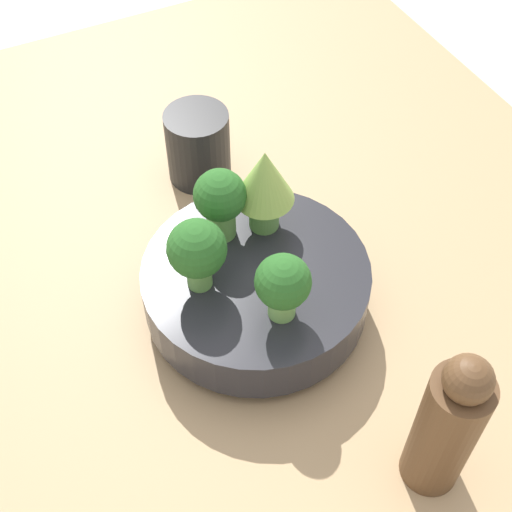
% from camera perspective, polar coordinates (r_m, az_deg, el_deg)
% --- Properties ---
extents(ground_plane, '(6.00, 6.00, 0.00)m').
position_cam_1_polar(ground_plane, '(0.77, -1.75, -4.54)').
color(ground_plane, beige).
extents(table, '(1.05, 0.90, 0.04)m').
position_cam_1_polar(table, '(0.75, -1.79, -3.58)').
color(table, tan).
rests_on(table, ground_plane).
extents(bowl, '(0.22, 0.22, 0.06)m').
position_cam_1_polar(bowl, '(0.69, 0.00, -2.45)').
color(bowl, '#28282D').
rests_on(bowl, table).
extents(broccoli_floret_right, '(0.05, 0.05, 0.07)m').
position_cam_1_polar(broccoli_floret_right, '(0.61, 2.16, -2.29)').
color(broccoli_floret_right, '#7AB256').
rests_on(broccoli_floret_right, bowl).
extents(broccoli_floret_front, '(0.05, 0.05, 0.08)m').
position_cam_1_polar(broccoli_floret_front, '(0.63, -4.75, 0.41)').
color(broccoli_floret_front, '#6BA34C').
rests_on(broccoli_floret_front, bowl).
extents(romanesco_piece_far, '(0.06, 0.06, 0.09)m').
position_cam_1_polar(romanesco_piece_far, '(0.66, 0.69, 5.98)').
color(romanesco_piece_far, '#609347').
rests_on(romanesco_piece_far, bowl).
extents(broccoli_floret_left, '(0.05, 0.05, 0.08)m').
position_cam_1_polar(broccoli_floret_left, '(0.67, -2.95, 4.48)').
color(broccoli_floret_left, '#609347').
rests_on(broccoli_floret_left, bowl).
extents(cup, '(0.07, 0.07, 0.09)m').
position_cam_1_polar(cup, '(0.82, -4.66, 8.78)').
color(cup, black).
rests_on(cup, table).
extents(pepper_mill, '(0.05, 0.05, 0.17)m').
position_cam_1_polar(pepper_mill, '(0.58, 15.05, -13.01)').
color(pepper_mill, brown).
rests_on(pepper_mill, table).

